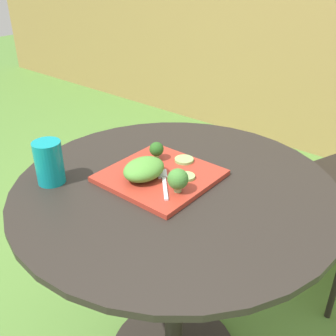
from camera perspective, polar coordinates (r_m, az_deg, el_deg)
name	(u,v)px	position (r m, az deg, el deg)	size (l,w,h in m)	color
patio_table	(174,261)	(1.22, 0.93, -13.27)	(0.87, 0.87, 0.73)	#28231E
salad_plate	(161,175)	(1.09, -1.02, -1.05)	(0.28, 0.28, 0.01)	#AD3323
drinking_glass	(49,165)	(1.09, -16.80, 0.48)	(0.07, 0.07, 0.12)	#0F8C93
fork	(164,181)	(1.04, -0.57, -1.83)	(0.12, 0.12, 0.00)	silver
lettuce_mound	(144,169)	(1.05, -3.51, -0.16)	(0.10, 0.12, 0.05)	#519338
broccoli_floret_0	(157,149)	(1.14, -1.68, 2.71)	(0.04, 0.04, 0.05)	#99B770
broccoli_floret_1	(178,179)	(0.98, 1.44, -1.65)	(0.05, 0.05, 0.06)	#99B770
cucumber_slice_0	(186,177)	(1.06, 2.67, -1.25)	(0.05, 0.05, 0.01)	#8EB766
cucumber_slice_1	(184,160)	(1.14, 2.35, 1.19)	(0.05, 0.05, 0.01)	#8EB766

